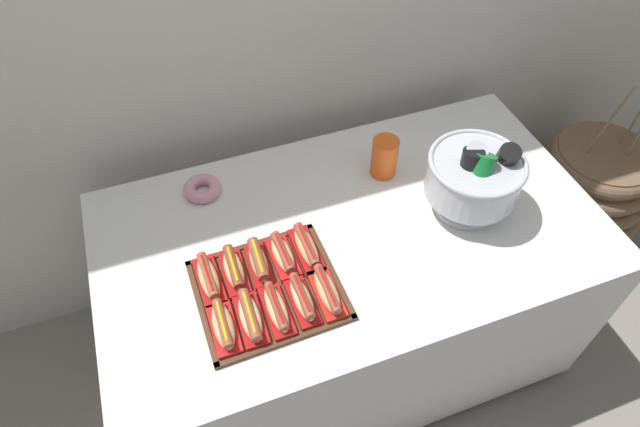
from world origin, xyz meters
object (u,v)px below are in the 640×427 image
Objects in this scene: hot_dog_9 at (307,248)px; donut at (202,189)px; punch_bowl at (474,176)px; floor_vase at (584,195)px; hot_dog_0 at (223,326)px; hot_dog_3 at (302,299)px; hot_dog_2 at (277,309)px; hot_dog_8 at (283,255)px; hot_dog_1 at (250,317)px; hot_dog_6 at (234,270)px; hot_dog_5 at (209,278)px; cup_stack at (384,157)px; hot_dog_4 at (327,292)px; hot_dog_7 at (259,262)px; serving_tray at (268,290)px; buffet_table at (347,290)px.

donut is (-0.24, 0.36, -0.01)m from hot_dog_9.
floor_vase is at bearing 14.85° from punch_bowl.
hot_dog_0 is at bearing -168.34° from punch_bowl.
floor_vase is at bearing 15.02° from hot_dog_3.
hot_dog_8 is (0.07, 0.17, 0.00)m from hot_dog_2.
hot_dog_2 is (0.07, 0.00, -0.00)m from hot_dog_1.
hot_dog_8 is at bearing 66.88° from hot_dog_2.
hot_dog_6 is 0.15m from hot_dog_8.
hot_dog_5 is 0.60× the size of punch_bowl.
hot_dog_0 is at bearing -88.68° from hot_dog_5.
punch_bowl is at bearing 0.67° from hot_dog_5.
floor_vase reaches higher than cup_stack.
hot_dog_0 is at bearing -95.76° from donut.
punch_bowl is at bearing 17.07° from hot_dog_4.
cup_stack is (0.66, 0.41, 0.04)m from hot_dog_0.
floor_vase is at bearing 8.04° from hot_dog_5.
hot_dog_7 reaches higher than hot_dog_2.
hot_dog_3 is 1.15× the size of cup_stack.
hot_dog_4 is (0.15, 0.00, 0.00)m from hot_dog_2.
hot_dog_9 is (-0.00, 0.16, 0.00)m from hot_dog_4.
hot_dog_5 is 0.15m from hot_dog_7.
serving_tray is at bearing -88.68° from hot_dog_7.
hot_dog_8 is (-0.08, 0.16, 0.00)m from hot_dog_4.
hot_dog_5 reaches higher than hot_dog_4.
hot_dog_7 is at bearing 115.77° from hot_dog_3.
serving_tray is 0.12m from hot_dog_6.
hot_dog_3 is at bearing -64.23° from hot_dog_7.
hot_dog_6 is 0.78m from punch_bowl.
hot_dog_7 is 0.57m from cup_stack.
hot_dog_3 reaches higher than hot_dog_2.
donut is (-0.09, 0.36, -0.02)m from hot_dog_7.
hot_dog_2 is at bearing -88.68° from serving_tray.
hot_dog_3 reaches higher than donut.
punch_bowl reaches higher than hot_dog_3.
hot_dog_2 is (-0.31, -0.22, 0.40)m from buffet_table.
hot_dog_9 is (0.22, 0.17, 0.00)m from hot_dog_1.
cup_stack reaches higher than hot_dog_0.
hot_dog_8 is at bearing -179.57° from punch_bowl.
hot_dog_6 is (-0.39, -0.06, 0.41)m from buffet_table.
buffet_table is 0.57m from hot_dog_6.
serving_tray is 3.29× the size of donut.
floor_vase is 1.14m from punch_bowl.
donut is (-0.17, 0.53, -0.02)m from hot_dog_3.
floor_vase is at bearing 14.40° from hot_dog_2.
hot_dog_7 is at bearing -154.46° from cup_stack.
hot_dog_0 is 0.95× the size of hot_dog_2.
hot_dog_9 is 0.56m from punch_bowl.
hot_dog_7 is (-0.08, 0.16, -0.00)m from hot_dog_3.
hot_dog_5 is at bearing 152.51° from serving_tray.
hot_dog_0 is 1.14× the size of cup_stack.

